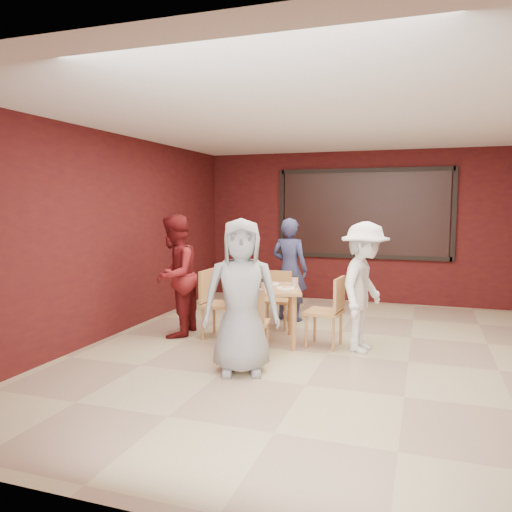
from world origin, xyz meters
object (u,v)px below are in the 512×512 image
(dining_table, at_px, (264,294))
(chair_back, at_px, (277,296))
(chair_left, at_px, (215,300))
(diner_back, at_px, (290,269))
(diner_left, at_px, (175,276))
(diner_front, at_px, (241,297))
(chair_right, at_px, (330,308))
(diner_right, at_px, (364,287))
(chair_front, at_px, (249,319))

(dining_table, distance_m, chair_back, 0.88)
(chair_left, distance_m, diner_back, 1.53)
(diner_left, bearing_deg, diner_front, 43.66)
(chair_right, distance_m, diner_right, 0.52)
(chair_left, relative_size, diner_front, 0.55)
(chair_left, xyz_separation_m, diner_front, (0.84, -1.24, 0.31))
(chair_back, distance_m, chair_right, 1.23)
(diner_back, bearing_deg, chair_right, 132.40)
(chair_right, bearing_deg, diner_left, -176.96)
(chair_left, height_order, diner_left, diner_left)
(chair_front, xyz_separation_m, chair_left, (-0.77, 0.80, 0.04))
(diner_back, distance_m, diner_right, 1.85)
(dining_table, height_order, diner_right, diner_right)
(dining_table, bearing_deg, diner_right, 1.29)
(dining_table, relative_size, chair_back, 1.41)
(chair_right, bearing_deg, chair_back, 139.47)
(diner_front, bearing_deg, chair_front, 78.18)
(dining_table, height_order, diner_back, diner_back)
(chair_left, xyz_separation_m, diner_back, (0.69, 1.33, 0.28))
(diner_back, xyz_separation_m, diner_left, (-1.27, -1.40, 0.04))
(diner_right, bearing_deg, chair_front, 133.42)
(dining_table, bearing_deg, chair_right, 3.51)
(dining_table, height_order, chair_back, dining_table)
(chair_back, relative_size, chair_right, 0.92)
(chair_back, distance_m, diner_front, 2.12)
(diner_front, relative_size, diner_left, 1.00)
(chair_front, distance_m, chair_right, 1.16)
(dining_table, xyz_separation_m, diner_left, (-1.28, -0.06, 0.19))
(chair_left, relative_size, diner_left, 0.55)
(chair_front, relative_size, chair_right, 0.95)
(chair_back, height_order, chair_left, chair_left)
(diner_front, bearing_deg, diner_left, 119.93)
(diner_front, height_order, diner_left, diner_left)
(chair_front, height_order, diner_front, diner_front)
(dining_table, relative_size, diner_back, 0.73)
(chair_left, distance_m, diner_front, 1.53)
(chair_front, relative_size, diner_left, 0.51)
(diner_left, bearing_deg, chair_back, 120.22)
(diner_right, bearing_deg, diner_back, 54.34)
(diner_front, distance_m, diner_back, 2.57)
(chair_left, distance_m, diner_right, 2.02)
(chair_front, bearing_deg, chair_back, 94.93)
(dining_table, height_order, diner_front, diner_front)
(diner_right, bearing_deg, dining_table, 100.84)
(dining_table, bearing_deg, diner_back, 90.43)
(chair_right, bearing_deg, dining_table, -176.49)
(diner_back, height_order, diner_left, diner_left)
(chair_front, height_order, chair_right, chair_right)
(diner_back, xyz_separation_m, diner_right, (1.31, -1.31, 0.00))
(dining_table, distance_m, diner_back, 1.35)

